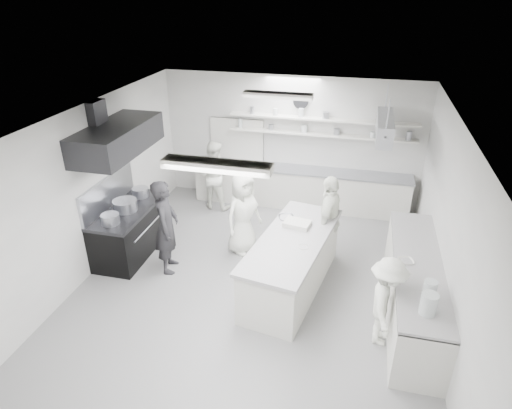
% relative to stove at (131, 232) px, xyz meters
% --- Properties ---
extents(floor, '(6.00, 7.00, 0.02)m').
position_rel_stove_xyz_m(floor, '(2.60, -0.40, -0.46)').
color(floor, gray).
rests_on(floor, ground).
extents(ceiling, '(6.00, 7.00, 0.02)m').
position_rel_stove_xyz_m(ceiling, '(2.60, -0.40, 2.56)').
color(ceiling, white).
rests_on(ceiling, wall_back).
extents(wall_back, '(6.00, 0.04, 3.00)m').
position_rel_stove_xyz_m(wall_back, '(2.60, 3.10, 1.05)').
color(wall_back, silver).
rests_on(wall_back, floor).
extents(wall_front, '(6.00, 0.04, 3.00)m').
position_rel_stove_xyz_m(wall_front, '(2.60, -3.90, 1.05)').
color(wall_front, silver).
rests_on(wall_front, floor).
extents(wall_left, '(0.04, 7.00, 3.00)m').
position_rel_stove_xyz_m(wall_left, '(-0.40, -0.40, 1.05)').
color(wall_left, silver).
rests_on(wall_left, floor).
extents(wall_right, '(0.04, 7.00, 3.00)m').
position_rel_stove_xyz_m(wall_right, '(5.60, -0.40, 1.05)').
color(wall_right, silver).
rests_on(wall_right, floor).
extents(stove, '(0.80, 1.80, 0.90)m').
position_rel_stove_xyz_m(stove, '(0.00, 0.00, 0.00)').
color(stove, black).
rests_on(stove, floor).
extents(exhaust_hood, '(0.85, 2.00, 0.50)m').
position_rel_stove_xyz_m(exhaust_hood, '(0.00, -0.00, 1.90)').
color(exhaust_hood, black).
rests_on(exhaust_hood, wall_left).
extents(back_counter, '(5.00, 0.60, 0.92)m').
position_rel_stove_xyz_m(back_counter, '(2.90, 2.80, 0.01)').
color(back_counter, silver).
rests_on(back_counter, floor).
extents(shelf_lower, '(4.20, 0.26, 0.04)m').
position_rel_stove_xyz_m(shelf_lower, '(3.30, 2.97, 1.30)').
color(shelf_lower, silver).
rests_on(shelf_lower, wall_back).
extents(shelf_upper, '(4.20, 0.26, 0.04)m').
position_rel_stove_xyz_m(shelf_upper, '(3.30, 2.97, 1.65)').
color(shelf_upper, silver).
rests_on(shelf_upper, wall_back).
extents(pass_through_window, '(1.30, 0.04, 1.00)m').
position_rel_stove_xyz_m(pass_through_window, '(1.30, 3.08, 1.00)').
color(pass_through_window, black).
rests_on(pass_through_window, wall_back).
extents(wall_clock, '(0.32, 0.05, 0.32)m').
position_rel_stove_xyz_m(wall_clock, '(2.80, 3.06, 2.00)').
color(wall_clock, white).
rests_on(wall_clock, wall_back).
extents(right_counter, '(0.74, 3.30, 0.94)m').
position_rel_stove_xyz_m(right_counter, '(5.25, -0.60, 0.02)').
color(right_counter, silver).
rests_on(right_counter, floor).
extents(pot_rack, '(0.30, 1.60, 0.40)m').
position_rel_stove_xyz_m(pot_rack, '(4.60, 2.00, 1.85)').
color(pot_rack, '#A3A5AE').
rests_on(pot_rack, ceiling).
extents(light_fixture_front, '(1.30, 0.25, 0.10)m').
position_rel_stove_xyz_m(light_fixture_front, '(2.60, -2.20, 2.49)').
color(light_fixture_front, silver).
rests_on(light_fixture_front, ceiling).
extents(light_fixture_rear, '(1.30, 0.25, 0.10)m').
position_rel_stove_xyz_m(light_fixture_rear, '(2.60, 1.40, 2.49)').
color(light_fixture_rear, silver).
rests_on(light_fixture_rear, ceiling).
extents(prep_island, '(1.37, 2.68, 0.94)m').
position_rel_stove_xyz_m(prep_island, '(3.25, -0.39, 0.02)').
color(prep_island, silver).
rests_on(prep_island, floor).
extents(stove_pot, '(0.45, 0.45, 0.25)m').
position_rel_stove_xyz_m(stove_pot, '(0.00, -0.06, 0.59)').
color(stove_pot, '#A3A5AE').
rests_on(stove_pot, stove).
extents(cook_stove, '(0.57, 0.73, 1.79)m').
position_rel_stove_xyz_m(cook_stove, '(0.96, -0.37, 0.44)').
color(cook_stove, black).
rests_on(cook_stove, floor).
extents(cook_back, '(0.84, 0.67, 1.63)m').
position_rel_stove_xyz_m(cook_back, '(0.97, 2.26, 0.37)').
color(cook_back, white).
rests_on(cook_back, floor).
extents(cook_island_left, '(0.88, 0.96, 1.65)m').
position_rel_stove_xyz_m(cook_island_left, '(2.13, 0.57, 0.37)').
color(cook_island_left, white).
rests_on(cook_island_left, floor).
extents(cook_island_right, '(0.63, 1.09, 1.75)m').
position_rel_stove_xyz_m(cook_island_right, '(3.76, 0.63, 0.42)').
color(cook_island_right, white).
rests_on(cook_island_right, floor).
extents(cook_right, '(0.56, 0.94, 1.43)m').
position_rel_stove_xyz_m(cook_right, '(4.77, -1.35, 0.26)').
color(cook_right, white).
rests_on(cook_right, floor).
extents(bowl_island_a, '(0.36, 0.36, 0.07)m').
position_rel_stove_xyz_m(bowl_island_a, '(3.01, 0.32, 0.53)').
color(bowl_island_a, '#A3A5AE').
rests_on(bowl_island_a, prep_island).
extents(bowl_island_b, '(0.18, 0.18, 0.06)m').
position_rel_stove_xyz_m(bowl_island_b, '(3.46, -0.61, 0.52)').
color(bowl_island_b, silver).
rests_on(bowl_island_b, prep_island).
extents(bowl_right, '(0.29, 0.29, 0.06)m').
position_rel_stove_xyz_m(bowl_right, '(5.05, -0.61, 0.52)').
color(bowl_right, silver).
rests_on(bowl_right, right_counter).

